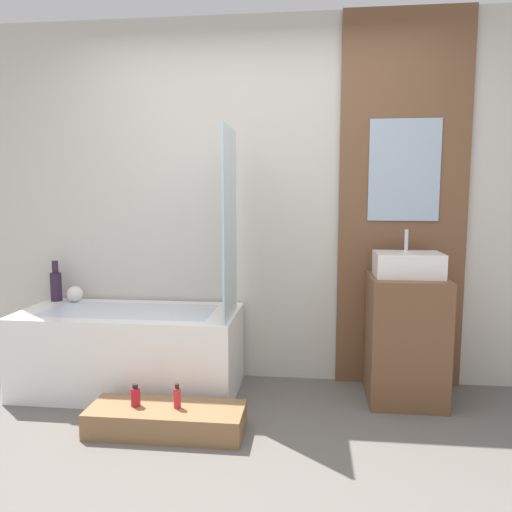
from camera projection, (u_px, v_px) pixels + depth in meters
name	position (u px, v px, depth m)	size (l,w,h in m)	color
ground_plane	(221.00, 501.00, 2.22)	(12.00, 12.00, 0.00)	#605B56
wall_tiled_back	(259.00, 203.00, 3.62)	(4.20, 0.06, 2.60)	beige
wall_wood_accent	(403.00, 201.00, 3.46)	(0.87, 0.04, 2.60)	brown
bathtub	(130.00, 350.00, 3.46)	(1.50, 0.68, 0.57)	white
glass_shower_screen	(230.00, 224.00, 3.19)	(0.01, 0.49, 1.21)	silver
wooden_step_bench	(166.00, 420.00, 2.86)	(0.89, 0.32, 0.15)	olive
vanity_cabinet	(405.00, 338.00, 3.30)	(0.48, 0.51, 0.83)	brown
sink	(408.00, 264.00, 3.24)	(0.42, 0.30, 0.30)	white
vase_tall_dark	(56.00, 285.00, 3.73)	(0.08, 0.08, 0.30)	#2D1E33
vase_round_light	(75.00, 294.00, 3.70)	(0.12, 0.12, 0.12)	silver
bottle_soap_primary	(136.00, 396.00, 2.87)	(0.05, 0.05, 0.13)	#B21928
bottle_soap_secondary	(177.00, 397.00, 2.84)	(0.04, 0.04, 0.14)	red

